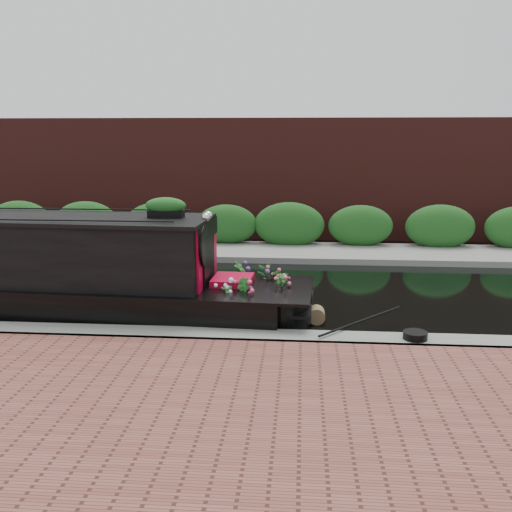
{
  "coord_description": "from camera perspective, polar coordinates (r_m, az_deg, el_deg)",
  "views": [
    {
      "loc": [
        2.49,
        -12.2,
        3.5
      ],
      "look_at": [
        1.54,
        -0.6,
        0.99
      ],
      "focal_mm": 40.0,
      "sensor_mm": 36.0,
      "label": 1
    }
  ],
  "objects": [
    {
      "name": "far_brick_wall",
      "position": [
        19.87,
        -2.62,
        2.01
      ],
      "size": [
        40.0,
        1.0,
        8.0
      ],
      "primitive_type": "cube",
      "color": "#4D1D1A",
      "rests_on": "ground"
    },
    {
      "name": "near_bank_coping",
      "position": [
        9.88,
        -10.37,
        -8.79
      ],
      "size": [
        40.0,
        0.6,
        0.5
      ],
      "primitive_type": "cube",
      "color": "slate",
      "rests_on": "ground"
    },
    {
      "name": "near_bank_pavers",
      "position": [
        6.74,
        -18.94,
        -19.84
      ],
      "size": [
        40.0,
        7.0,
        0.5
      ],
      "primitive_type": "cube",
      "color": "brown",
      "rests_on": "ground"
    },
    {
      "name": "coiled_mooring_rope",
      "position": [
        9.64,
        15.64,
        -7.64
      ],
      "size": [
        0.39,
        0.39,
        0.12
      ],
      "primitive_type": "cylinder",
      "color": "black",
      "rests_on": "near_bank_coping"
    },
    {
      "name": "far_hedge",
      "position": [
        17.82,
        -3.46,
        0.82
      ],
      "size": [
        40.0,
        1.1,
        2.8
      ],
      "primitive_type": "cube",
      "color": "#1E521C",
      "rests_on": "ground"
    },
    {
      "name": "rope_fender",
      "position": [
        10.84,
        6.08,
        -5.87
      ],
      "size": [
        0.31,
        0.33,
        0.31
      ],
      "primitive_type": "cylinder",
      "rotation": [
        1.57,
        0.0,
        0.0
      ],
      "color": "brown",
      "rests_on": "ground"
    },
    {
      "name": "narrowboat",
      "position": [
        12.0,
        -22.72,
        -2.01
      ],
      "size": [
        10.96,
        2.46,
        2.55
      ],
      "rotation": [
        0.0,
        0.0,
        -0.05
      ],
      "color": "black",
      "rests_on": "ground"
    },
    {
      "name": "ground",
      "position": [
        12.93,
        -6.63,
        -3.62
      ],
      "size": [
        80.0,
        80.0,
        0.0
      ],
      "primitive_type": "plane",
      "color": "black",
      "rests_on": "ground"
    },
    {
      "name": "far_bank_path",
      "position": [
        16.95,
        -3.89,
        0.22
      ],
      "size": [
        40.0,
        2.4,
        0.34
      ],
      "primitive_type": "cube",
      "color": "gray",
      "rests_on": "ground"
    }
  ]
}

